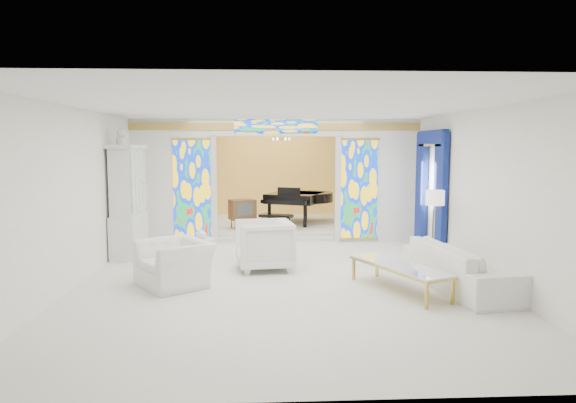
{
  "coord_description": "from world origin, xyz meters",
  "views": [
    {
      "loc": [
        -0.34,
        -10.5,
        2.35
      ],
      "look_at": [
        0.2,
        0.2,
        1.19
      ],
      "focal_mm": 32.0,
      "sensor_mm": 36.0,
      "label": 1
    }
  ],
  "objects": [
    {
      "name": "wall_back",
      "position": [
        0.0,
        6.0,
        1.5
      ],
      "size": [
        7.0,
        0.02,
        3.0
      ],
      "primitive_type": "cube",
      "color": "white",
      "rests_on": "floor"
    },
    {
      "name": "stained_glass_transom",
      "position": [
        0.0,
        1.89,
        2.82
      ],
      "size": [
        2.0,
        0.04,
        0.34
      ],
      "primitive_type": "cube",
      "color": "gold",
      "rests_on": "partition_wall"
    },
    {
      "name": "grand_piano",
      "position": [
        0.76,
        3.95,
        0.89
      ],
      "size": [
        2.36,
        2.72,
        1.05
      ],
      "rotation": [
        0.0,
        0.0,
        -0.43
      ],
      "color": "black",
      "rests_on": "alcove_platform"
    },
    {
      "name": "tv_console",
      "position": [
        -0.87,
        3.07,
        0.68
      ],
      "size": [
        0.77,
        0.65,
        0.76
      ],
      "rotation": [
        0.0,
        0.0,
        0.36
      ],
      "color": "brown",
      "rests_on": "alcove_platform"
    },
    {
      "name": "wall_front",
      "position": [
        0.0,
        -6.0,
        1.5
      ],
      "size": [
        7.0,
        0.02,
        3.0
      ],
      "primitive_type": "cube",
      "color": "white",
      "rests_on": "floor"
    },
    {
      "name": "partition_wall",
      "position": [
        0.0,
        2.0,
        1.65
      ],
      "size": [
        7.0,
        0.22,
        3.0
      ],
      "color": "white",
      "rests_on": "floor"
    },
    {
      "name": "floor_lamp",
      "position": [
        3.04,
        -0.67,
        1.27
      ],
      "size": [
        0.48,
        0.48,
        1.49
      ],
      "rotation": [
        0.0,
        0.0,
        0.43
      ],
      "color": "gold",
      "rests_on": "floor"
    },
    {
      "name": "stained_glass_right",
      "position": [
        2.03,
        1.89,
        1.3
      ],
      "size": [
        0.9,
        0.04,
        2.4
      ],
      "primitive_type": "cube",
      "color": "gold",
      "rests_on": "partition_wall"
    },
    {
      "name": "side_table",
      "position": [
        -1.49,
        -1.05,
        0.42
      ],
      "size": [
        0.68,
        0.68,
        0.64
      ],
      "rotation": [
        0.0,
        0.0,
        -0.42
      ],
      "color": "silver",
      "rests_on": "floor"
    },
    {
      "name": "armchair_right",
      "position": [
        -0.31,
        -0.85,
        0.48
      ],
      "size": [
        1.18,
        1.15,
        0.95
      ],
      "primitive_type": "imported",
      "rotation": [
        0.0,
        0.0,
        -1.43
      ],
      "color": "silver",
      "rests_on": "floor"
    },
    {
      "name": "chandelier",
      "position": [
        0.2,
        4.0,
        2.55
      ],
      "size": [
        0.48,
        0.48,
        0.3
      ],
      "primitive_type": "cylinder",
      "color": "gold",
      "rests_on": "ceiling"
    },
    {
      "name": "china_cabinet",
      "position": [
        -3.22,
        0.6,
        1.17
      ],
      "size": [
        0.56,
        1.46,
        2.72
      ],
      "color": "silver",
      "rests_on": "floor"
    },
    {
      "name": "coffee_table",
      "position": [
        1.87,
        -2.45,
        0.41
      ],
      "size": [
        1.37,
        2.06,
        0.44
      ],
      "rotation": [
        0.0,
        0.0,
        0.42
      ],
      "color": "silver",
      "rests_on": "floor"
    },
    {
      "name": "wall_left",
      "position": [
        -3.5,
        0.0,
        1.5
      ],
      "size": [
        0.02,
        12.0,
        3.0
      ],
      "primitive_type": "cube",
      "color": "white",
      "rests_on": "floor"
    },
    {
      "name": "alcove_platform",
      "position": [
        0.0,
        4.1,
        0.09
      ],
      "size": [
        6.8,
        3.8,
        0.18
      ],
      "primitive_type": "cube",
      "color": "silver",
      "rests_on": "floor"
    },
    {
      "name": "blue_drapes",
      "position": [
        3.4,
        0.7,
        1.58
      ],
      "size": [
        0.14,
        1.85,
        2.65
      ],
      "color": "navy",
      "rests_on": "wall_right"
    },
    {
      "name": "gold_curtain_back",
      "position": [
        0.0,
        5.88,
        1.5
      ],
      "size": [
        6.7,
        0.1,
        2.9
      ],
      "primitive_type": "cube",
      "color": "gold",
      "rests_on": "wall_back"
    },
    {
      "name": "sofa",
      "position": [
        2.95,
        -2.36,
        0.37
      ],
      "size": [
        1.33,
        2.64,
        0.74
      ],
      "primitive_type": "imported",
      "rotation": [
        0.0,
        0.0,
        1.71
      ],
      "color": "white",
      "rests_on": "floor"
    },
    {
      "name": "vase",
      "position": [
        -1.49,
        -1.05,
        0.75
      ],
      "size": [
        0.23,
        0.23,
        0.21
      ],
      "primitive_type": "imported",
      "rotation": [
        0.0,
        0.0,
        -0.12
      ],
      "color": "silver",
      "rests_on": "side_table"
    },
    {
      "name": "armchair_left",
      "position": [
        -1.83,
        -1.92,
        0.38
      ],
      "size": [
        1.51,
        1.55,
        0.76
      ],
      "primitive_type": "imported",
      "rotation": [
        0.0,
        0.0,
        -0.95
      ],
      "color": "white",
      "rests_on": "floor"
    },
    {
      "name": "wall_right",
      "position": [
        3.5,
        0.0,
        1.5
      ],
      "size": [
        0.02,
        12.0,
        3.0
      ],
      "primitive_type": "cube",
      "color": "white",
      "rests_on": "floor"
    },
    {
      "name": "stained_glass_left",
      "position": [
        -2.03,
        1.89,
        1.3
      ],
      "size": [
        0.9,
        0.04,
        2.4
      ],
      "primitive_type": "cube",
      "color": "gold",
      "rests_on": "partition_wall"
    },
    {
      "name": "ceiling",
      "position": [
        0.0,
        0.0,
        3.0
      ],
      "size": [
        7.0,
        12.0,
        0.02
      ],
      "primitive_type": "cube",
      "color": "white",
      "rests_on": "wall_back"
    },
    {
      "name": "floor",
      "position": [
        0.0,
        0.0,
        0.0
      ],
      "size": [
        12.0,
        12.0,
        0.0
      ],
      "primitive_type": "plane",
      "color": "silver",
      "rests_on": "ground"
    }
  ]
}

